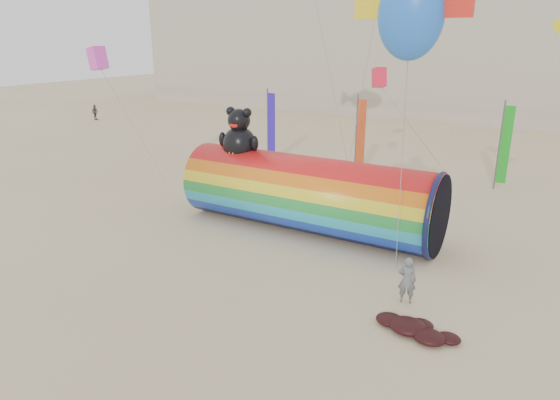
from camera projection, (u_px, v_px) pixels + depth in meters
The scene contains 6 objects.
ground at pixel (250, 266), 19.60m from camera, with size 160.00×160.00×0.00m, color #CCB58C.
hotel_building at pixel (379, 21), 59.77m from camera, with size 60.40×15.40×20.60m.
windsock_assembly at pixel (308, 192), 22.79m from camera, with size 11.94×3.64×5.50m.
kite_handler at pixel (407, 280), 16.71m from camera, with size 0.60×0.39×1.65m, color slate.
fabric_bundle at pixel (414, 328), 15.11m from camera, with size 2.62×1.35×0.41m.
festival_banners at pixel (370, 135), 31.69m from camera, with size 15.66×1.56×5.20m.
Camera 1 is at (10.09, -14.73, 8.59)m, focal length 32.00 mm.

